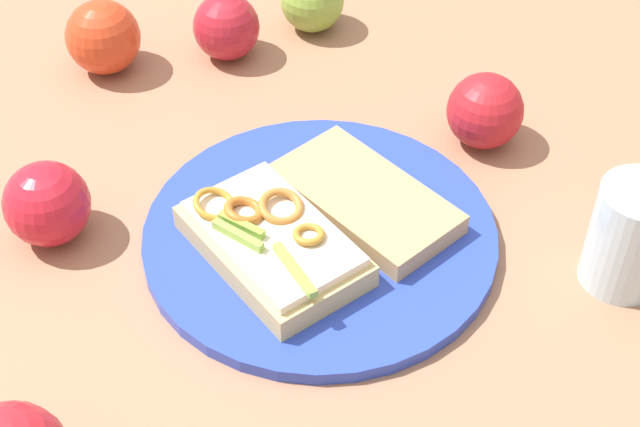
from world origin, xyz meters
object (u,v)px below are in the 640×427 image
(apple_2, at_px, (103,37))
(apple_3, at_px, (312,0))
(drinking_glass, at_px, (630,236))
(bread_slice_side, at_px, (365,199))
(plate, at_px, (320,236))
(apple_4, at_px, (485,111))
(sandwich, at_px, (272,241))
(apple_5, at_px, (47,204))
(apple_1, at_px, (226,27))

(apple_2, bearing_deg, apple_3, -80.35)
(apple_3, distance_m, drinking_glass, 0.45)
(bread_slice_side, xyz_separation_m, apple_3, (0.31, -0.01, 0.01))
(drinking_glass, bearing_deg, apple_2, 47.51)
(apple_3, bearing_deg, plate, 171.29)
(apple_4, bearing_deg, sandwich, 119.87)
(apple_5, bearing_deg, plate, -102.11)
(bread_slice_side, relative_size, apple_1, 2.33)
(bread_slice_side, bearing_deg, drinking_glass, -150.98)
(sandwich, bearing_deg, drinking_glass, -129.69)
(apple_2, xyz_separation_m, drinking_glass, (-0.38, -0.41, 0.01))
(bread_slice_side, bearing_deg, apple_5, 52.41)
(apple_2, relative_size, apple_3, 1.10)
(bread_slice_side, xyz_separation_m, apple_1, (0.27, 0.09, 0.01))
(plate, bearing_deg, apple_5, 77.89)
(apple_2, xyz_separation_m, apple_5, (-0.24, 0.05, -0.00))
(plate, bearing_deg, drinking_glass, -109.80)
(apple_1, xyz_separation_m, apple_3, (0.04, -0.10, -0.00))
(bread_slice_side, bearing_deg, apple_1, -13.46)
(plate, height_order, bread_slice_side, bread_slice_side)
(bread_slice_side, height_order, apple_4, apple_4)
(bread_slice_side, bearing_deg, sandwich, 84.06)
(apple_1, distance_m, apple_5, 0.30)
(sandwich, bearing_deg, apple_3, -41.91)
(drinking_glass, bearing_deg, apple_5, 73.88)
(plate, bearing_deg, apple_3, -8.71)
(plate, distance_m, apple_5, 0.23)
(apple_1, xyz_separation_m, drinking_glass, (-0.38, -0.28, 0.01))
(sandwich, xyz_separation_m, apple_1, (0.31, 0.00, 0.01))
(apple_3, height_order, drinking_glass, drinking_glass)
(sandwich, bearing_deg, bread_slice_side, -90.77)
(apple_3, bearing_deg, sandwich, 164.89)
(apple_2, distance_m, apple_4, 0.40)
(sandwich, xyz_separation_m, apple_3, (0.35, -0.09, 0.01))
(apple_2, height_order, apple_3, apple_2)
(apple_5, bearing_deg, bread_slice_side, -95.62)
(plate, relative_size, apple_4, 4.18)
(apple_5, bearing_deg, sandwich, -110.90)
(sandwich, xyz_separation_m, apple_2, (0.31, 0.13, 0.01))
(apple_5, bearing_deg, apple_4, -81.83)
(sandwich, bearing_deg, apple_1, -26.20)
(drinking_glass, bearing_deg, apple_3, 24.12)
(plate, height_order, apple_4, apple_4)
(bread_slice_side, distance_m, apple_1, 0.29)
(bread_slice_side, height_order, apple_5, apple_5)
(plate, xyz_separation_m, apple_1, (0.29, 0.05, 0.03))
(sandwich, bearing_deg, apple_5, 42.31)
(sandwich, bearing_deg, plate, -91.53)
(apple_2, bearing_deg, apple_1, -89.25)
(sandwich, xyz_separation_m, apple_5, (0.07, 0.18, 0.01))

